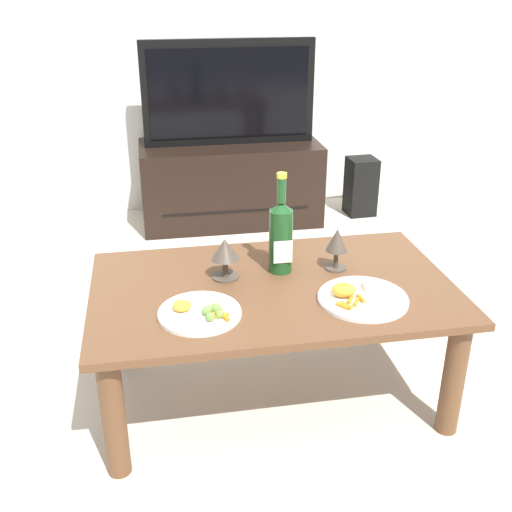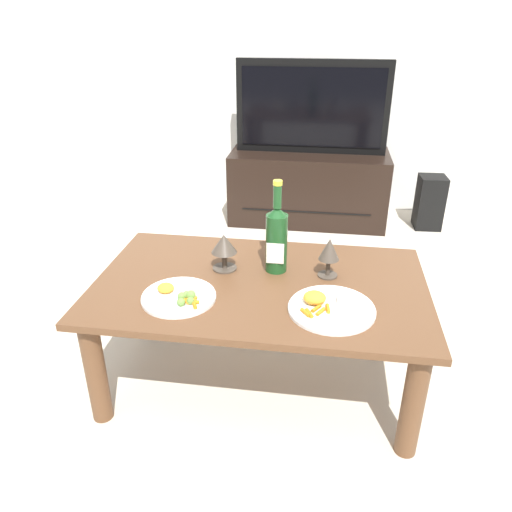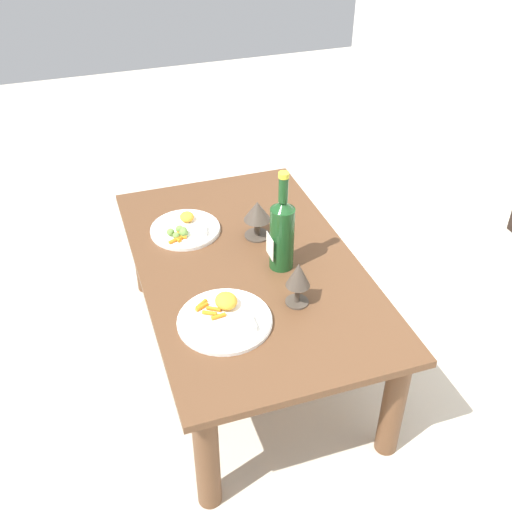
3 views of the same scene
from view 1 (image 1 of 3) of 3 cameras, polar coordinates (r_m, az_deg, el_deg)
ground_plane at (r=2.20m, az=1.45°, el=-12.62°), size 6.40×6.40×0.00m
dining_table at (r=2.01m, az=1.56°, el=-4.54°), size 1.17×0.70×0.43m
tv_stand at (r=3.59m, az=-2.41°, el=6.87°), size 1.02×0.47×0.47m
tv_screen at (r=3.47m, az=-2.56°, el=15.01°), size 0.95×0.05×0.57m
floor_speaker at (r=3.77m, az=9.79°, el=6.44°), size 0.17×0.17×0.35m
wine_bottle at (r=2.01m, az=2.33°, el=2.08°), size 0.08×0.08×0.34m
goblet_left at (r=1.98m, az=-2.93°, el=0.41°), size 0.09×0.09×0.14m
goblet_right at (r=2.06m, az=7.59°, el=1.29°), size 0.07×0.07×0.15m
dinner_plate_left at (r=1.81m, az=-5.24°, el=-5.23°), size 0.25×0.25×0.04m
dinner_plate_right at (r=1.90m, az=9.80°, el=-3.79°), size 0.28×0.28×0.05m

